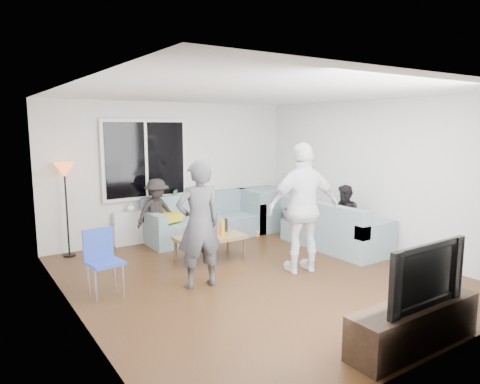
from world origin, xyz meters
TOP-DOWN VIEW (x-y plane):
  - floor at (0.00, 0.00)m, footprint 5.00×5.50m
  - ceiling at (0.00, 0.00)m, footprint 5.00×5.50m
  - wall_back at (0.00, 2.77)m, footprint 5.00×0.04m
  - wall_front at (0.00, -2.77)m, footprint 5.00×0.04m
  - wall_left at (-2.52, 0.00)m, footprint 0.04×5.50m
  - wall_right at (2.52, 0.00)m, footprint 0.04×5.50m
  - window_frame at (-0.60, 2.69)m, footprint 1.62×0.06m
  - window_glass at (-0.60, 2.65)m, footprint 1.50×0.02m
  - window_mullion at (-0.60, 2.64)m, footprint 0.05×0.03m
  - radiator at (-0.60, 2.65)m, footprint 1.30×0.12m
  - potted_plant at (-0.09, 2.62)m, footprint 0.20×0.16m
  - vase at (-0.93, 2.62)m, footprint 0.17×0.17m
  - sofa_back_section at (0.42, 2.27)m, footprint 2.30×0.85m
  - sofa_right_section at (2.02, 0.43)m, footprint 2.00×0.85m
  - sofa_corner at (1.83, 2.27)m, footprint 0.85×0.85m
  - cushion_yellow at (-0.34, 2.25)m, footprint 0.47×0.43m
  - cushion_red at (-0.45, 2.33)m, footprint 0.41×0.37m
  - coffee_table at (-0.18, 1.04)m, footprint 1.11×0.62m
  - pitcher at (-0.16, 1.04)m, footprint 0.17×0.17m
  - side_chair at (-2.05, 0.47)m, footprint 0.46×0.46m
  - floor_lamp at (-2.05, 2.53)m, footprint 0.32×0.32m
  - player_left at (-0.89, 0.10)m, footprint 0.67×0.48m
  - player_right at (0.69, -0.21)m, footprint 1.21×0.74m
  - spectator_right at (2.02, 0.21)m, footprint 0.55×0.64m
  - spectator_back at (-0.56, 2.30)m, footprint 0.83×0.53m
  - tv_console at (0.10, -2.50)m, footprint 1.60×0.40m
  - television at (0.10, -2.50)m, footprint 1.10×0.14m
  - bottle_c at (-0.13, 1.19)m, footprint 0.07×0.07m
  - bottle_e at (0.18, 1.15)m, footprint 0.07×0.07m
  - bottle_b at (-0.31, 0.90)m, footprint 0.08×0.08m
  - bottle_a at (-0.49, 1.18)m, footprint 0.07×0.07m
  - bottle_d at (0.02, 0.99)m, footprint 0.07×0.07m

SIDE VIEW (x-z plane):
  - floor at x=0.00m, z-range -0.04..0.00m
  - coffee_table at x=-0.18m, z-range 0.00..0.40m
  - tv_console at x=0.10m, z-range 0.00..0.44m
  - radiator at x=-0.60m, z-range 0.00..0.62m
  - sofa_back_section at x=0.42m, z-range 0.00..0.85m
  - sofa_right_section at x=2.02m, z-range 0.00..0.85m
  - sofa_corner at x=1.83m, z-range 0.00..0.85m
  - side_chair at x=-2.05m, z-range 0.00..0.86m
  - pitcher at x=-0.16m, z-range 0.40..0.57m
  - bottle_c at x=-0.13m, z-range 0.40..0.59m
  - bottle_b at x=-0.31m, z-range 0.40..0.62m
  - cushion_yellow at x=-0.34m, z-range 0.44..0.58m
  - cushion_red at x=-0.45m, z-range 0.45..0.57m
  - bottle_e at x=0.18m, z-range 0.40..0.62m
  - bottle_a at x=-0.49m, z-range 0.40..0.63m
  - bottle_d at x=0.02m, z-range 0.40..0.65m
  - spectator_right at x=2.02m, z-range 0.00..1.15m
  - spectator_back at x=-0.56m, z-range 0.00..1.23m
  - vase at x=-0.93m, z-range 0.62..0.78m
  - television at x=0.10m, z-range 0.44..1.07m
  - floor_lamp at x=-2.05m, z-range 0.00..1.56m
  - potted_plant at x=-0.09m, z-range 0.62..0.96m
  - player_left at x=-0.89m, z-range 0.00..1.73m
  - player_right at x=0.69m, z-range 0.00..1.92m
  - wall_back at x=0.00m, z-range 0.00..2.60m
  - wall_front at x=0.00m, z-range 0.00..2.60m
  - wall_left at x=-2.52m, z-range 0.00..2.60m
  - wall_right at x=2.52m, z-range 0.00..2.60m
  - window_frame at x=-0.60m, z-range 0.81..2.29m
  - window_glass at x=-0.60m, z-range 0.88..2.23m
  - window_mullion at x=-0.60m, z-range 0.88..2.23m
  - ceiling at x=0.00m, z-range 2.60..2.64m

